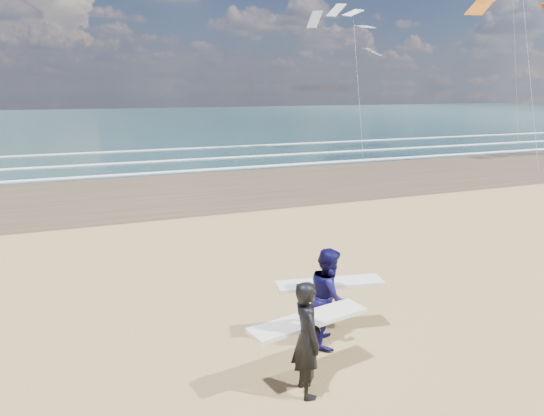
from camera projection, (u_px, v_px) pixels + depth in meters
name	position (u px, v px, depth m)	size (l,w,h in m)	color
wet_sand_strip	(469.00, 167.00, 31.47)	(220.00, 12.00, 0.01)	#463525
ocean	(231.00, 119.00, 80.28)	(220.00, 100.00, 0.02)	#1A3639
foam_breakers	(381.00, 148.00, 40.59)	(220.00, 11.70, 0.05)	white
surfer_near	(307.00, 337.00, 7.95)	(2.26, 1.20, 1.99)	black
surfer_far	(329.00, 295.00, 9.57)	(2.26, 1.40, 1.97)	#0E0C43
kite_0	(527.00, 39.00, 30.38)	(7.31, 4.90, 13.36)	slate
kite_1	(356.00, 62.00, 36.86)	(6.62, 4.83, 11.91)	slate
kite_5	(515.00, 45.00, 46.58)	(5.57, 4.71, 16.84)	slate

